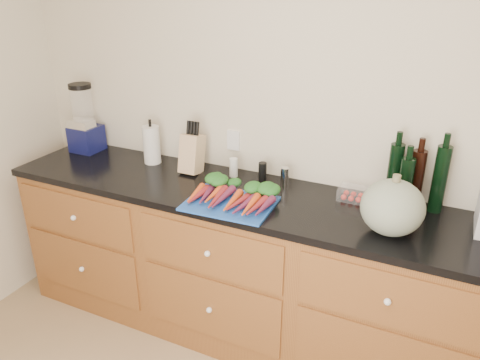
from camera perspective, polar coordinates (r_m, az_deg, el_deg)
The scene contains 14 objects.
wall_back at distance 2.59m, azimuth 11.57°, elevation 6.88°, with size 4.10×0.05×2.60m, color beige.
cabinets at distance 2.68m, azimuth 8.24°, elevation -12.63°, with size 3.60×0.64×0.90m.
countertop at distance 2.44m, azimuth 8.91°, elevation -3.65°, with size 3.64×0.62×0.04m, color black.
cutting_board at distance 2.42m, azimuth -1.24°, elevation -2.87°, with size 0.45×0.34×0.01m, color #1D4FAF.
carrots at distance 2.44m, azimuth -0.80°, elevation -1.81°, with size 0.44×0.32×0.06m.
squash at distance 2.22m, azimuth 18.09°, elevation -3.20°, with size 0.29×0.29×0.26m, color slate.
blender_appliance at distance 3.28m, azimuth -18.45°, elevation 6.70°, with size 0.18×0.18×0.45m.
paper_towel at distance 2.97m, azimuth -10.73°, elevation 4.24°, with size 0.11×0.11×0.24m, color silver.
knife_block at distance 2.80m, azimuth -5.88°, elevation 3.21°, with size 0.11×0.11×0.23m, color tan.
grinder_salt at distance 2.74m, azimuth -0.79°, elevation 1.54°, with size 0.05×0.05×0.11m, color white.
grinder_pepper at distance 2.67m, azimuth 2.76°, elevation 0.94°, with size 0.05×0.05×0.12m, color black.
canister_chrome at distance 2.62m, azimuth 5.48°, elevation 0.38°, with size 0.05×0.05×0.11m, color silver.
tomato_box at distance 2.53m, azimuth 13.57°, elevation -1.63°, with size 0.14×0.12×0.07m, color white.
bottles at distance 2.49m, azimuth 20.48°, elevation 0.11°, with size 0.29×0.15×0.34m.
Camera 1 is at (0.57, -0.79, 2.03)m, focal length 35.00 mm.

